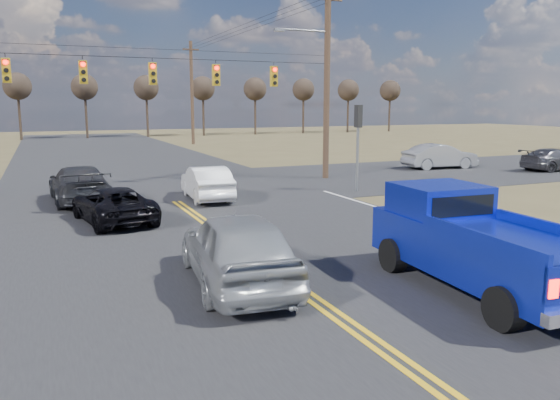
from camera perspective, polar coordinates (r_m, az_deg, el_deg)
name	(u,v)px	position (r m, az deg, el deg)	size (l,w,h in m)	color
ground	(357,332)	(9.88, 8.07, -13.51)	(160.00, 160.00, 0.00)	brown
road_main	(203,221)	(18.75, -8.07, -2.21)	(14.00, 120.00, 0.02)	#28282B
road_cross	(157,188)	(26.43, -12.70, 1.19)	(120.00, 12.00, 0.02)	#28282B
signal_gantry	(165,79)	(26.05, -11.94, 12.27)	(19.60, 4.83, 10.00)	#473323
utility_poles	(157,74)	(25.19, -12.73, 12.70)	(19.60, 58.32, 10.00)	#473323
treeline	(125,74)	(35.03, -15.91, 12.51)	(87.00, 117.80, 7.40)	#33261C
pickup_truck	(474,243)	(12.34, 19.62, -4.23)	(2.51, 5.71, 2.10)	black
silver_suv	(237,248)	(11.98, -4.49, -5.00)	(1.97, 4.89, 1.67)	#9A9DA1
black_suv	(113,205)	(19.11, -17.03, -0.48)	(2.00, 4.33, 1.20)	black
white_car_queue	(207,183)	(22.89, -7.67, 1.79)	(1.48, 4.25, 1.40)	white
dgrey_car_queue	(79,184)	(23.44, -20.24, 1.56)	(2.09, 5.14, 1.49)	#2D2E32
cross_car_east_near	(440,156)	(35.15, 16.36, 4.40)	(4.60, 1.60, 1.52)	gray
cross_car_east_far	(556,159)	(36.71, 26.88, 3.80)	(4.58, 1.86, 1.33)	#37373C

